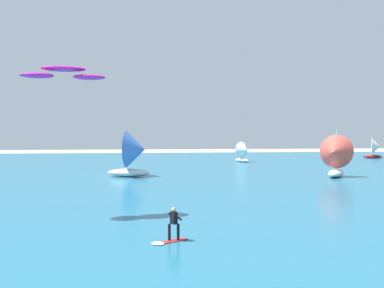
% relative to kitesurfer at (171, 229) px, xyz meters
% --- Properties ---
extents(ocean, '(160.00, 90.00, 0.10)m').
position_rel_kitesurfer_xyz_m(ocean, '(1.69, 31.44, -0.65)').
color(ocean, '#236B89').
rests_on(ocean, ground).
extents(kitesurfer, '(1.94, 1.55, 1.67)m').
position_rel_kitesurfer_xyz_m(kitesurfer, '(0.00, 0.00, 0.00)').
color(kitesurfer, red).
rests_on(kitesurfer, ocean).
extents(kite, '(5.23, 2.85, 0.76)m').
position_rel_kitesurfer_xyz_m(kite, '(-6.09, 6.06, 8.16)').
color(kite, '#B21999').
extents(sailboat_anchored_offshore, '(2.86, 3.19, 3.55)m').
position_rel_kitesurfer_xyz_m(sailboat_anchored_offshore, '(13.47, 49.37, 1.02)').
color(sailboat_anchored_offshore, silver).
rests_on(sailboat_anchored_offshore, ocean).
extents(sailboat_near_shore, '(3.39, 3.04, 3.82)m').
position_rel_kitesurfer_xyz_m(sailboat_near_shore, '(37.87, 56.18, 1.15)').
color(sailboat_near_shore, maroon).
rests_on(sailboat_near_shore, ocean).
extents(sailboat_mid_left, '(5.00, 4.34, 5.66)m').
position_rel_kitesurfer_xyz_m(sailboat_mid_left, '(-2.66, 29.74, 1.99)').
color(sailboat_mid_left, silver).
rests_on(sailboat_mid_left, ocean).
extents(sailboat_far_left, '(4.29, 4.68, 5.20)m').
position_rel_kitesurfer_xyz_m(sailboat_far_left, '(19.09, 27.23, 1.78)').
color(sailboat_far_left, silver).
rests_on(sailboat_far_left, ocean).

